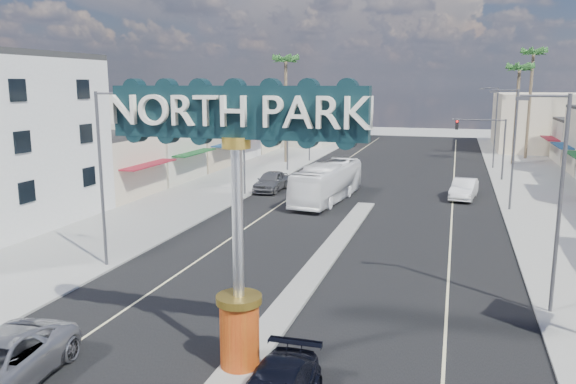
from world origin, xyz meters
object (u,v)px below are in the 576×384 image
Objects in this scene: traffic_signal_right at (485,137)px; car_parked_right at (464,189)px; streetlight_l_far at (311,120)px; streetlight_r_near at (556,194)px; palm_right_far at (533,59)px; palm_right_mid at (519,73)px; car_parked_left at (271,181)px; city_bus at (327,182)px; streetlight_l_near at (103,171)px; palm_left_far at (286,65)px; streetlight_l_mid at (246,136)px; gateway_sign at (237,195)px; traffic_signal_left at (304,132)px; streetlight_r_mid at (512,143)px; streetlight_r_far at (494,123)px.

car_parked_right is (-1.85, -10.35, -3.44)m from traffic_signal_right.
streetlight_l_far and streetlight_r_near have the same top height.
streetlight_l_far is 28.29m from palm_right_far.
car_parked_left is (-22.00, -23.63, -9.71)m from palm_right_mid.
city_bus is at bearing -151.17° from car_parked_right.
streetlight_l_near is 1.00× the size of streetlight_r_near.
palm_left_far is at bearing 93.67° from streetlight_l_near.
streetlight_l_mid is at bearing 136.21° from streetlight_r_near.
palm_right_mid is at bearing -108.43° from palm_right_far.
gateway_sign is at bearing -74.85° from palm_left_far.
palm_right_far is at bearing 84.98° from streetlight_r_near.
traffic_signal_left is 15.81m from city_bus.
streetlight_r_mid reaches higher than traffic_signal_right.
palm_right_mid is (26.00, 6.00, -0.90)m from palm_left_far.
streetlight_l_mid and streetlight_r_far have the same top height.
palm_left_far is 2.50× the size of car_parked_left.
streetlight_r_far is at bearing 63.58° from streetlight_l_near.
streetlight_r_near is (20.87, -42.00, 0.00)m from streetlight_l_far.
city_bus is (-3.28, 27.61, -4.38)m from gateway_sign.
streetlight_l_near is at bearing 180.00° from streetlight_r_near.
traffic_signal_left is 34.03m from streetlight_l_near.
streetlight_l_far reaches higher than traffic_signal_right.
palm_left_far is (-2.57, 20.00, 6.43)m from streetlight_l_mid.
streetlight_l_near and streetlight_l_mid have the same top height.
streetlight_l_near and streetlight_l_far have the same top height.
city_bus is at bearing -3.29° from streetlight_l_mid.
palm_right_mid is 2.39× the size of car_parked_right.
streetlight_r_mid is 31.47m from palm_left_far.
palm_right_far is at bearing 72.10° from traffic_signal_right.
palm_right_mid is at bearing 57.31° from streetlight_r_far.
car_parked_left is (-19.43, 22.37, -4.17)m from streetlight_r_near.
palm_right_far is at bearing 23.20° from palm_left_far.
streetlight_r_mid is (0.00, 20.00, 0.00)m from streetlight_r_near.
palm_left_far is (-2.57, -2.00, 6.43)m from streetlight_l_far.
palm_right_mid is (13.00, 54.02, 4.67)m from gateway_sign.
traffic_signal_left is at bearing 155.86° from car_parked_right.
palm_right_far is at bearing 81.88° from streetlight_r_mid.
city_bus is (-13.71, -22.41, -3.52)m from streetlight_r_far.
traffic_signal_left is 0.67× the size of streetlight_l_mid.
palm_right_far reaches higher than traffic_signal_right.
city_bus reaches higher than car_parked_right.
palm_right_far is at bearing 63.94° from streetlight_l_near.
palm_left_far is 30.48m from palm_right_far.
traffic_signal_right is at bearing 95.10° from streetlight_r_mid.
traffic_signal_right is 39.26m from streetlight_l_near.
streetlight_r_near is (1.25, -33.99, 0.79)m from traffic_signal_right.
palm_left_far reaches higher than streetlight_l_near.
palm_right_far reaches higher than streetlight_r_mid.
streetlight_r_near is (19.62, -33.99, 0.79)m from traffic_signal_left.
streetlight_r_mid is at bearing 7.65° from city_bus.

